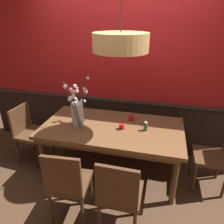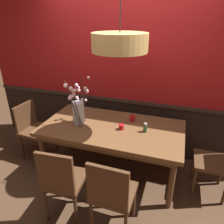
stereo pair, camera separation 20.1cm
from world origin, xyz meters
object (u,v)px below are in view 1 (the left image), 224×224
pendant_lamp (121,42)px  vase_with_blossoms (77,112)px  chair_far_side_left (110,112)px  candle_holder_nearer_center (131,118)px  chair_near_side_left (68,182)px  chair_head_west_end (29,130)px  condiment_bottle (146,126)px  dining_table (112,132)px  chair_far_side_right (138,115)px  candle_holder_nearer_edge (122,126)px  chair_head_east_end (218,153)px  chair_near_side_right (119,193)px

pendant_lamp → vase_with_blossoms: bearing=176.3°
chair_far_side_left → candle_holder_nearer_center: (0.49, -0.68, 0.26)m
chair_near_side_left → chair_far_side_left: chair_near_side_left is taller
chair_head_west_end → chair_far_side_left: bearing=41.9°
chair_far_side_left → condiment_bottle: (0.72, -0.92, 0.28)m
dining_table → vase_with_blossoms: 0.54m
chair_head_west_end → chair_far_side_right: (1.55, 0.91, 0.02)m
candle_holder_nearer_edge → dining_table: bearing=165.5°
chair_far_side_right → chair_far_side_left: bearing=177.4°
pendant_lamp → dining_table: bearing=141.0°
chair_far_side_left → candle_holder_nearer_center: chair_far_side_left is taller
candle_holder_nearer_center → candle_holder_nearer_edge: (-0.08, -0.28, -0.00)m
chair_head_west_end → chair_near_side_left: (1.05, -0.89, 0.02)m
chair_head_west_end → pendant_lamp: pendant_lamp is taller
condiment_bottle → chair_head_west_end: bearing=-179.7°
chair_head_west_end → chair_head_east_end: chair_head_east_end is taller
chair_head_west_end → condiment_bottle: size_ratio=7.16×
candle_holder_nearer_center → candle_holder_nearer_edge: candle_holder_nearer_center is taller
chair_head_east_end → chair_far_side_right: 1.44m
condiment_bottle → chair_far_side_right: bearing=103.1°
chair_near_side_right → vase_with_blossoms: (-0.76, 0.85, 0.41)m
dining_table → candle_holder_nearer_center: (0.22, 0.24, 0.12)m
chair_far_side_right → candle_holder_nearer_edge: bearing=-96.0°
chair_near_side_left → pendant_lamp: (0.37, 0.80, 1.32)m
vase_with_blossoms → chair_near_side_left: bearing=-76.2°
chair_near_side_left → vase_with_blossoms: 0.96m
chair_near_side_right → pendant_lamp: (-0.18, 0.81, 1.32)m
chair_far_side_left → chair_head_east_end: 1.87m
vase_with_blossoms → candle_holder_nearer_center: (0.68, 0.30, -0.15)m
chair_head_east_end → condiment_bottle: (-0.92, -0.01, 0.27)m
dining_table → chair_near_side_right: 0.97m
chair_near_side_right → dining_table: bearing=108.2°
chair_head_east_end → pendant_lamp: size_ratio=0.92×
chair_near_side_left → chair_far_side_left: (-0.02, 1.83, -0.01)m
chair_far_side_right → chair_head_west_end: bearing=-149.5°
chair_head_west_end → pendant_lamp: (1.43, -0.09, 1.33)m
chair_head_east_end → condiment_bottle: bearing=-179.1°
chair_head_east_end → chair_far_side_right: chair_far_side_right is taller
chair_far_side_left → chair_head_west_end: bearing=-138.1°
chair_head_east_end → pendant_lamp: bearing=-174.9°
chair_far_side_right → pendant_lamp: size_ratio=0.93×
chair_near_side_left → candle_holder_nearer_center: size_ratio=11.57×
vase_with_blossoms → candle_holder_nearer_edge: size_ratio=9.07×
chair_head_east_end → vase_with_blossoms: 1.88m
candle_holder_nearer_edge → condiment_bottle: 0.31m
chair_near_side_right → chair_far_side_left: (-0.57, 1.83, -0.00)m
chair_head_east_end → condiment_bottle: 0.96m
chair_far_side_left → chair_head_east_end: size_ratio=0.98×
dining_table → pendant_lamp: (0.12, -0.10, 1.18)m
chair_head_west_end → pendant_lamp: bearing=-3.6°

